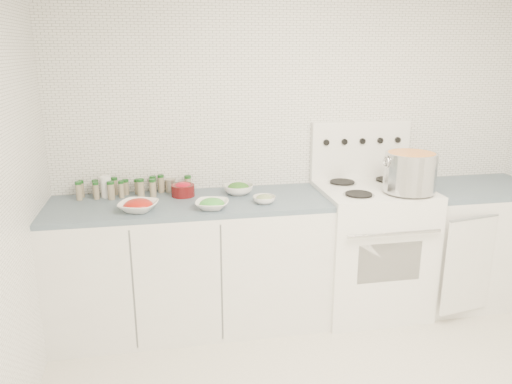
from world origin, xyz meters
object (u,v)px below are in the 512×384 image
Objects in this scene: bowl_tomato at (138,206)px; bowl_snowpea at (212,204)px; stove at (370,244)px; stock_pot at (410,171)px.

bowl_snowpea is (0.46, -0.04, -0.00)m from bowl_tomato.
bowl_snowpea is at bearing -4.77° from bowl_tomato.
stove is 5.30× the size of bowl_snowpea.
bowl_tomato is (-1.80, 0.04, -0.16)m from stock_pot.
stove reaches higher than bowl_snowpea.
stove is at bearing 4.90° from bowl_tomato.
stove is 0.64m from stock_pot.
bowl_tomato is 0.46m from bowl_snowpea.
stove is 4.50× the size of bowl_tomato.
bowl_tomato is at bearing 178.70° from stock_pot.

